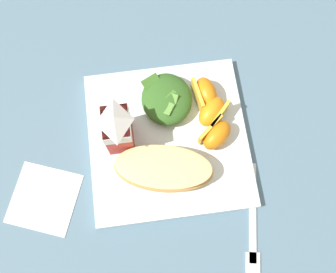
# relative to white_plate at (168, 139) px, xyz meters

# --- Properties ---
(ground) EXTENTS (3.00, 3.00, 0.00)m
(ground) POSITION_rel_white_plate_xyz_m (0.00, 0.00, -0.01)
(ground) COLOR slate
(white_plate) EXTENTS (0.28, 0.28, 0.02)m
(white_plate) POSITION_rel_white_plate_xyz_m (0.00, 0.00, 0.00)
(white_plate) COLOR silver
(white_plate) RESTS_ON ground
(cheesy_pizza_bread) EXTENTS (0.11, 0.18, 0.04)m
(cheesy_pizza_bread) POSITION_rel_white_plate_xyz_m (-0.06, 0.02, 0.03)
(cheesy_pizza_bread) COLOR tan
(cheesy_pizza_bread) RESTS_ON white_plate
(green_salad_pile) EXTENTS (0.10, 0.09, 0.04)m
(green_salad_pile) POSITION_rel_white_plate_xyz_m (0.07, -0.01, 0.03)
(green_salad_pile) COLOR #336023
(green_salad_pile) RESTS_ON white_plate
(milk_carton) EXTENTS (0.06, 0.05, 0.11)m
(milk_carton) POSITION_rel_white_plate_xyz_m (0.01, 0.08, 0.07)
(milk_carton) COLOR #B7332D
(milk_carton) RESTS_ON white_plate
(orange_wedge_front) EXTENTS (0.07, 0.07, 0.04)m
(orange_wedge_front) POSITION_rel_white_plate_xyz_m (-0.01, -0.08, 0.03)
(orange_wedge_front) COLOR orange
(orange_wedge_front) RESTS_ON white_plate
(orange_wedge_middle) EXTENTS (0.07, 0.07, 0.04)m
(orange_wedge_middle) POSITION_rel_white_plate_xyz_m (0.03, -0.08, 0.03)
(orange_wedge_middle) COLOR orange
(orange_wedge_middle) RESTS_ON white_plate
(orange_wedge_rear) EXTENTS (0.07, 0.05, 0.04)m
(orange_wedge_rear) POSITION_rel_white_plate_xyz_m (0.07, -0.08, 0.03)
(orange_wedge_rear) COLOR orange
(orange_wedge_rear) RESTS_ON white_plate
(paper_napkin) EXTENTS (0.14, 0.14, 0.00)m
(paper_napkin) POSITION_rel_white_plate_xyz_m (-0.08, 0.23, -0.01)
(paper_napkin) COLOR white
(paper_napkin) RESTS_ON ground
(metal_fork) EXTENTS (0.19, 0.05, 0.01)m
(metal_fork) POSITION_rel_white_plate_xyz_m (-0.17, -0.12, -0.01)
(metal_fork) COLOR silver
(metal_fork) RESTS_ON ground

